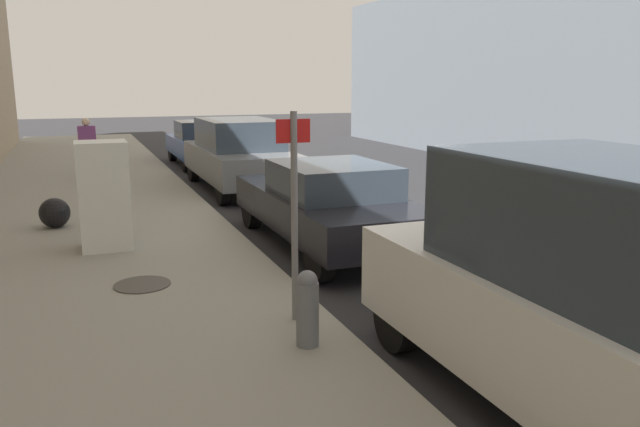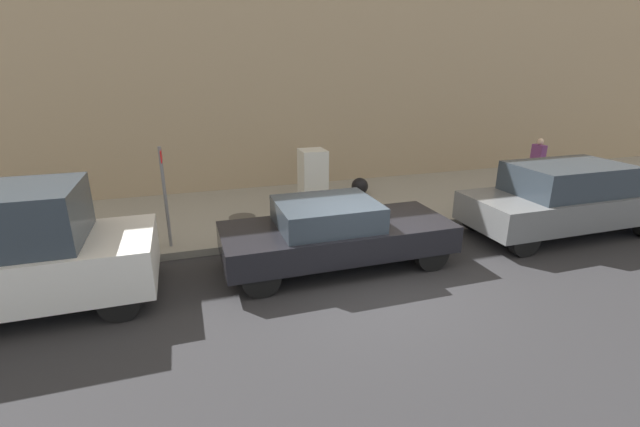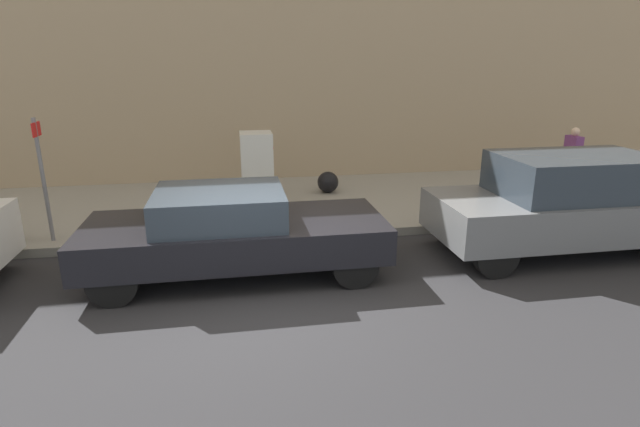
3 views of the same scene
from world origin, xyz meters
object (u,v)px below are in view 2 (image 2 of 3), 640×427
at_px(street_sign_post, 165,191).
at_px(parked_sedan_dark, 335,232).
at_px(fire_hydrant, 136,231).
at_px(parked_van_white, 2,254).
at_px(parked_suv_gray, 564,198).
at_px(trash_bag, 360,186).
at_px(pedestrian_standing_near, 538,159).
at_px(discarded_refrigerator, 313,179).

height_order(street_sign_post, parked_sedan_dark, street_sign_post).
distance_m(fire_hydrant, parked_sedan_dark, 4.32).
relative_size(street_sign_post, fire_hydrant, 2.94).
relative_size(parked_van_white, parked_suv_gray, 0.95).
relative_size(trash_bag, parked_sedan_dark, 0.11).
bearing_deg(parked_van_white, trash_bag, 117.41).
bearing_deg(parked_van_white, pedestrian_standing_near, 103.81).
height_order(discarded_refrigerator, street_sign_post, street_sign_post).
height_order(parked_sedan_dark, parked_suv_gray, parked_suv_gray).
xyz_separation_m(trash_bag, pedestrian_standing_near, (0.71, 6.07, 0.62)).
height_order(pedestrian_standing_near, parked_van_white, parked_van_white).
distance_m(fire_hydrant, parked_suv_gray, 10.01).
bearing_deg(street_sign_post, parked_van_white, -56.08).
distance_m(discarded_refrigerator, fire_hydrant, 4.80).
bearing_deg(discarded_refrigerator, parked_suv_gray, 57.39).
xyz_separation_m(street_sign_post, parked_van_white, (1.69, -2.51, -0.38)).
distance_m(street_sign_post, parked_van_white, 3.05).
distance_m(pedestrian_standing_near, parked_sedan_dark, 9.10).
height_order(discarded_refrigerator, trash_bag, discarded_refrigerator).
distance_m(parked_van_white, parked_suv_gray, 11.67).
relative_size(discarded_refrigerator, parked_suv_gray, 0.33).
height_order(discarded_refrigerator, parked_sedan_dark, discarded_refrigerator).
relative_size(discarded_refrigerator, street_sign_post, 0.74).
xyz_separation_m(discarded_refrigerator, pedestrian_standing_near, (-0.06, 7.83, 0.07)).
bearing_deg(street_sign_post, parked_suv_gray, 79.54).
bearing_deg(parked_suv_gray, pedestrian_standing_near, 144.44).
height_order(street_sign_post, parked_suv_gray, street_sign_post).
bearing_deg(street_sign_post, pedestrian_standing_near, 98.75).
bearing_deg(pedestrian_standing_near, street_sign_post, 139.53).
bearing_deg(discarded_refrigerator, parked_sedan_dark, -9.51).
xyz_separation_m(pedestrian_standing_near, parked_suv_gray, (3.48, -2.49, -0.15)).
bearing_deg(trash_bag, fire_hydrant, -69.09).
height_order(trash_bag, parked_sedan_dark, parked_sedan_dark).
height_order(pedestrian_standing_near, parked_sedan_dark, pedestrian_standing_near).
relative_size(pedestrian_standing_near, parked_suv_gray, 0.32).
relative_size(trash_bag, pedestrian_standing_near, 0.34).
xyz_separation_m(street_sign_post, trash_bag, (-2.50, 5.57, -0.99)).
distance_m(pedestrian_standing_near, parked_suv_gray, 4.28).
xyz_separation_m(discarded_refrigerator, parked_suv_gray, (3.42, 5.34, -0.08)).
xyz_separation_m(discarded_refrigerator, street_sign_post, (1.73, -3.81, 0.43)).
bearing_deg(parked_suv_gray, trash_bag, -139.49).
bearing_deg(fire_hydrant, pedestrian_standing_near, 97.76).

